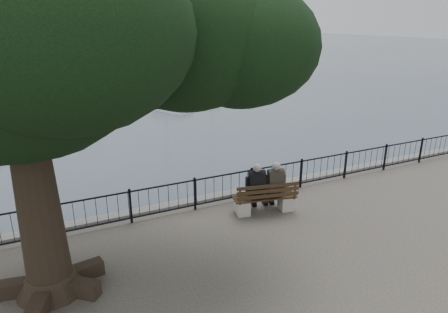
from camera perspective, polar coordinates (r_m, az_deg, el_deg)
harbor at (r=13.64m, az=-0.92°, el=-7.74°), size 260.00×260.00×1.20m
railing at (r=12.78m, az=-0.00°, el=-4.42°), size 22.06×0.06×1.00m
bench at (r=12.37m, az=5.88°, el=-6.38°), size 2.03×0.97×1.03m
person_left at (r=12.21m, az=4.46°, el=-4.66°), size 0.57×0.87×1.63m
person_right at (r=12.40m, az=7.07°, el=-4.38°), size 0.57×0.87×1.63m
tree at (r=8.41m, az=-22.86°, el=16.46°), size 10.19×7.12×8.32m
lion_monument at (r=58.59m, az=-19.16°, el=13.80°), size 6.25×6.25×9.15m
sailboat_b at (r=28.43m, az=-24.71°, el=4.48°), size 2.77×4.82×10.79m
sailboat_c at (r=31.41m, az=-8.55°, el=7.17°), size 3.27×5.04×9.24m
sailboat_d at (r=34.43m, az=-1.96°, el=8.40°), size 2.95×4.95×8.78m
sailboat_f at (r=42.44m, az=-20.48°, el=9.31°), size 2.15×4.94×10.32m
sailboat_g at (r=49.58m, az=-6.69°, el=11.59°), size 2.12×5.65×10.78m
sailboat_h at (r=45.22m, az=-23.26°, el=9.56°), size 3.58×6.06×13.10m
far_shore at (r=92.76m, az=-6.61°, el=17.30°), size 30.00×8.60×9.18m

